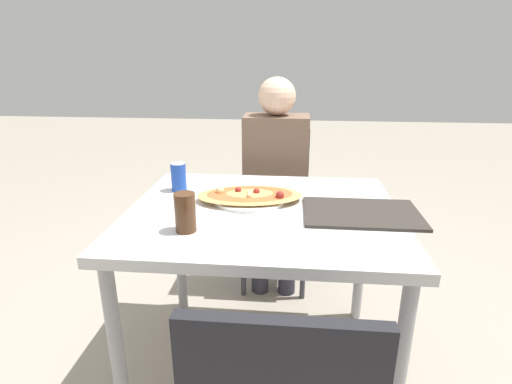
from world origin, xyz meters
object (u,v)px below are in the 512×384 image
Objects in this scene: soda_can at (179,177)px; drink_glass at (185,212)px; chair_far_seated at (276,200)px; pizza_main at (250,196)px; dining_table at (263,228)px; person_seated at (276,173)px.

drink_glass is (0.14, -0.42, 0.01)m from soda_can.
drink_glass is (-0.27, -1.01, 0.32)m from chair_far_seated.
chair_far_seated is 1.98× the size of pizza_main.
soda_can reaches higher than pizza_main.
soda_can is (-0.39, 0.19, 0.14)m from dining_table.
dining_table is at bearing -25.79° from soda_can.
pizza_main is at bearing 82.08° from person_seated.
person_seated is at bearing 82.08° from pizza_main.
pizza_main is (-0.08, -0.70, 0.27)m from chair_far_seated.
soda_can reaches higher than dining_table.
person_seated is at bearing 88.46° from dining_table.
person_seated is 8.98× the size of drink_glass.
drink_glass is at bearing -71.37° from soda_can.
person_seated is at bearing 49.49° from soda_can.
pizza_main is 3.38× the size of drink_glass.
dining_table is 0.80m from chair_far_seated.
person_seated reaches higher than dining_table.
soda_can is at bearing 55.54° from chair_far_seated.
person_seated reaches higher than pizza_main.
chair_far_seated is (0.02, 0.78, -0.17)m from dining_table.
drink_glass reaches higher than soda_can.
dining_table is at bearing 42.63° from drink_glass.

